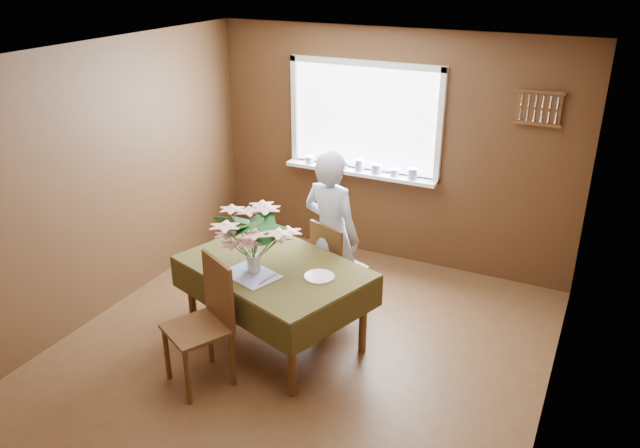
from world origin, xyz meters
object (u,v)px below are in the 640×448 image
at_px(chair_near, 207,318).
at_px(flower_bouquet, 252,234).
at_px(dining_table, 274,275).
at_px(seated_woman, 331,235).
at_px(chair_far, 334,264).

relative_size(chair_near, flower_bouquet, 1.73).
xyz_separation_m(chair_near, flower_bouquet, (0.12, 0.53, 0.52)).
height_order(dining_table, chair_near, chair_near).
height_order(dining_table, seated_woman, seated_woman).
height_order(chair_far, flower_bouquet, flower_bouquet).
relative_size(seated_woman, flower_bouquet, 2.65).
bearing_deg(flower_bouquet, chair_near, -102.37).
distance_m(chair_far, seated_woman, 0.29).
relative_size(dining_table, chair_far, 1.93).
xyz_separation_m(seated_woman, flower_bouquet, (-0.32, -0.84, 0.29)).
xyz_separation_m(chair_far, chair_near, (-0.46, -1.36, 0.05)).
height_order(seated_woman, flower_bouquet, seated_woman).
relative_size(chair_near, seated_woman, 0.65).
bearing_deg(flower_bouquet, chair_far, 67.21).
bearing_deg(dining_table, seated_woman, 90.00).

